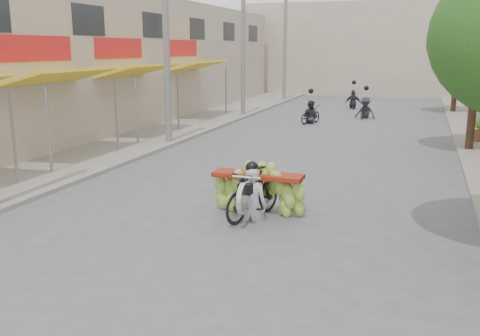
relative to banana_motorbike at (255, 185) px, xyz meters
name	(u,v)px	position (x,y,z in m)	size (l,w,h in m)	color
ground	(139,302)	(-0.40, -4.39, -0.71)	(120.00, 120.00, 0.00)	#5C5C61
sidewalk_left	(167,129)	(-7.40, 10.61, -0.65)	(4.00, 60.00, 0.12)	gray
shophouse_row_left	(53,62)	(-12.38, 9.59, 2.28)	(9.77, 40.00, 6.00)	#B7A690
far_building	(376,49)	(-0.40, 33.61, 2.79)	(20.00, 6.00, 7.00)	#B7A690
utility_pole_mid	(166,36)	(-5.80, 7.61, 3.31)	(0.60, 0.24, 8.00)	slate
utility_pole_far	(243,40)	(-5.80, 16.61, 3.31)	(0.60, 0.24, 8.00)	slate
utility_pole_back	(285,42)	(-5.80, 25.61, 3.31)	(0.60, 0.24, 8.00)	slate
street_tree_mid	(479,43)	(5.00, 9.61, 3.07)	(3.40, 3.40, 5.25)	#3A2719
street_tree_far	(459,45)	(5.00, 21.61, 3.07)	(3.40, 3.40, 5.25)	#3A2719
banana_motorbike	(255,185)	(0.00, 0.00, 0.00)	(2.20, 1.98, 2.16)	black
bg_motorbike_a	(310,108)	(-1.81, 15.02, 0.04)	(1.06, 1.65, 1.95)	black
bg_motorbike_b	(366,102)	(0.54, 17.78, 0.17)	(1.15, 1.55, 1.95)	black
bg_motorbike_c	(353,95)	(-0.65, 22.33, 0.09)	(1.04, 1.63, 1.95)	black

